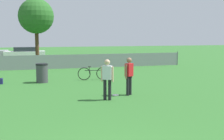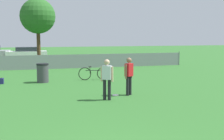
{
  "view_description": "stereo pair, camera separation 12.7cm",
  "coord_description": "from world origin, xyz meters",
  "px_view_note": "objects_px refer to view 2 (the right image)",
  "views": [
    {
      "loc": [
        -1.18,
        -4.2,
        2.61
      ],
      "look_at": [
        2.31,
        7.91,
        1.05
      ],
      "focal_mm": 45.0,
      "sensor_mm": 36.0,
      "label": 1
    },
    {
      "loc": [
        -1.05,
        -4.24,
        2.61
      ],
      "look_at": [
        2.31,
        7.91,
        1.05
      ],
      "focal_mm": 45.0,
      "sensor_mm": 36.0,
      "label": 2
    }
  ],
  "objects_px": {
    "parked_car_white": "(27,53)",
    "player_receiver_white": "(107,77)",
    "trash_bin": "(43,73)",
    "player_defender_red": "(129,74)",
    "bicycle_sideline": "(94,73)",
    "tree_near_pole": "(38,16)",
    "frisbee_disc": "(115,95)"
  },
  "relations": [
    {
      "from": "player_receiver_white",
      "to": "parked_car_white",
      "type": "distance_m",
      "value": 22.18
    },
    {
      "from": "tree_near_pole",
      "to": "trash_bin",
      "type": "relative_size",
      "value": 5.48
    },
    {
      "from": "player_receiver_white",
      "to": "frisbee_disc",
      "type": "bearing_deg",
      "value": 81.09
    },
    {
      "from": "tree_near_pole",
      "to": "bicycle_sideline",
      "type": "xyz_separation_m",
      "value": [
        2.97,
        -9.56,
        -3.85
      ]
    },
    {
      "from": "tree_near_pole",
      "to": "player_defender_red",
      "type": "relative_size",
      "value": 3.5
    },
    {
      "from": "frisbee_disc",
      "to": "player_receiver_white",
      "type": "bearing_deg",
      "value": -128.04
    },
    {
      "from": "trash_bin",
      "to": "player_defender_red",
      "type": "bearing_deg",
      "value": -51.68
    },
    {
      "from": "player_defender_red",
      "to": "bicycle_sideline",
      "type": "distance_m",
      "value": 4.64
    },
    {
      "from": "parked_car_white",
      "to": "player_receiver_white",
      "type": "bearing_deg",
      "value": -81.87
    },
    {
      "from": "frisbee_disc",
      "to": "trash_bin",
      "type": "relative_size",
      "value": 0.27
    },
    {
      "from": "bicycle_sideline",
      "to": "trash_bin",
      "type": "bearing_deg",
      "value": -171.81
    },
    {
      "from": "tree_near_pole",
      "to": "player_defender_red",
      "type": "distance_m",
      "value": 14.93
    },
    {
      "from": "tree_near_pole",
      "to": "bicycle_sideline",
      "type": "height_order",
      "value": "tree_near_pole"
    },
    {
      "from": "tree_near_pole",
      "to": "trash_bin",
      "type": "height_order",
      "value": "tree_near_pole"
    },
    {
      "from": "trash_bin",
      "to": "player_receiver_white",
      "type": "bearing_deg",
      "value": -64.97
    },
    {
      "from": "player_defender_red",
      "to": "trash_bin",
      "type": "relative_size",
      "value": 1.57
    },
    {
      "from": "player_defender_red",
      "to": "trash_bin",
      "type": "height_order",
      "value": "player_defender_red"
    },
    {
      "from": "player_defender_red",
      "to": "bicycle_sideline",
      "type": "xyz_separation_m",
      "value": [
        -0.59,
        4.57,
        -0.57
      ]
    },
    {
      "from": "trash_bin",
      "to": "parked_car_white",
      "type": "distance_m",
      "value": 16.82
    },
    {
      "from": "bicycle_sideline",
      "to": "parked_car_white",
      "type": "bearing_deg",
      "value": 110.51
    },
    {
      "from": "player_defender_red",
      "to": "parked_car_white",
      "type": "height_order",
      "value": "player_defender_red"
    },
    {
      "from": "trash_bin",
      "to": "parked_car_white",
      "type": "xyz_separation_m",
      "value": [
        -1.26,
        16.78,
        0.13
      ]
    },
    {
      "from": "bicycle_sideline",
      "to": "parked_car_white",
      "type": "height_order",
      "value": "parked_car_white"
    },
    {
      "from": "player_receiver_white",
      "to": "parked_car_white",
      "type": "bearing_deg",
      "value": 128.57
    },
    {
      "from": "player_receiver_white",
      "to": "parked_car_white",
      "type": "height_order",
      "value": "player_receiver_white"
    },
    {
      "from": "player_defender_red",
      "to": "player_receiver_white",
      "type": "height_order",
      "value": "same"
    },
    {
      "from": "bicycle_sideline",
      "to": "trash_bin",
      "type": "height_order",
      "value": "trash_bin"
    },
    {
      "from": "player_defender_red",
      "to": "frisbee_disc",
      "type": "bearing_deg",
      "value": 133.49
    },
    {
      "from": "frisbee_disc",
      "to": "trash_bin",
      "type": "bearing_deg",
      "value": 124.05
    },
    {
      "from": "tree_near_pole",
      "to": "frisbee_disc",
      "type": "xyz_separation_m",
      "value": [
        2.98,
        -14.02,
        -4.22
      ]
    },
    {
      "from": "player_defender_red",
      "to": "frisbee_disc",
      "type": "relative_size",
      "value": 5.71
    },
    {
      "from": "tree_near_pole",
      "to": "frisbee_disc",
      "type": "height_order",
      "value": "tree_near_pole"
    }
  ]
}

